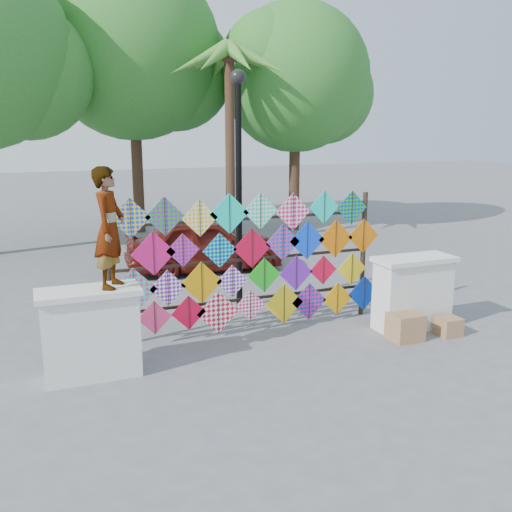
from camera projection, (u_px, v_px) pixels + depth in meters
name	position (u px, v px, depth m)	size (l,w,h in m)	color
ground	(264.00, 345.00, 9.23)	(80.00, 80.00, 0.00)	slate
parapet_left	(91.00, 333.00, 7.94)	(1.40, 0.65, 1.28)	white
parapet_right	(413.00, 292.00, 9.87)	(1.40, 0.65, 1.28)	white
kite_rack	(252.00, 262.00, 9.65)	(4.91, 0.24, 2.40)	black
tree_mid	(135.00, 51.00, 17.99)	(6.30, 5.60, 8.61)	#4E3321
tree_east	(298.00, 79.00, 18.59)	(5.40, 4.80, 7.42)	#4E3321
palm_tree	(229.00, 73.00, 16.18)	(3.62, 3.62, 5.83)	#4E3321
vendor_woman	(109.00, 228.00, 7.73)	(0.61, 0.40, 1.66)	#99999E
sedan	(205.00, 245.00, 13.88)	(1.54, 3.82, 1.30)	maroon
lamppost	(239.00, 169.00, 10.56)	(0.28, 0.28, 4.46)	black
cardboard_box_near	(405.00, 327.00, 9.42)	(0.51, 0.45, 0.45)	#AF7A54
cardboard_box_far	(449.00, 326.00, 9.63)	(0.37, 0.34, 0.31)	#AF7A54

